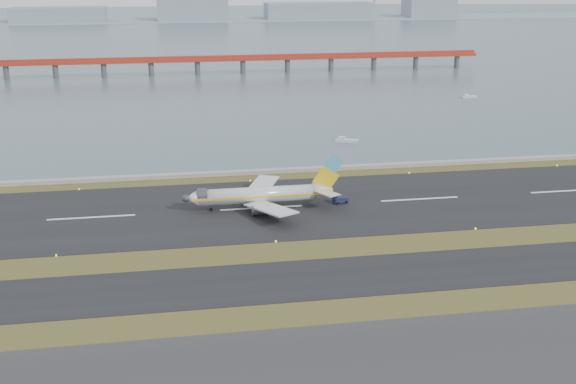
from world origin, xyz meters
The scene contains 11 objects.
ground centered at (0.00, 0.00, 0.00)m, with size 1000.00×1000.00×0.00m, color #374117.
taxiway_strip centered at (0.00, -12.00, 0.05)m, with size 1000.00×18.00×0.10m, color black.
runway_strip centered at (0.00, 30.00, 0.05)m, with size 1000.00×45.00×0.10m, color black.
seawall centered at (0.00, 60.00, 0.50)m, with size 1000.00×2.50×1.00m, color gray.
bay_water centered at (0.00, 460.00, 0.00)m, with size 1400.00×800.00×1.30m, color #495968.
red_pier centered at (20.00, 250.00, 7.28)m, with size 260.00×5.00×10.20m.
far_shoreline centered at (13.62, 620.00, 6.07)m, with size 1400.00×80.00×60.50m.
airliner centered at (0.32, 29.95, 3.46)m, with size 38.52×32.89×12.80m.
pushback_tug centered at (19.62, 30.45, 1.08)m, with size 3.77×2.62×2.22m.
workboat_near centered at (36.50, 91.70, 0.58)m, with size 7.88×5.04×1.83m.
workboat_far centered at (109.18, 161.16, 0.54)m, with size 7.20×2.96×1.70m.
Camera 1 is at (-21.61, -133.41, 56.99)m, focal length 45.00 mm.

